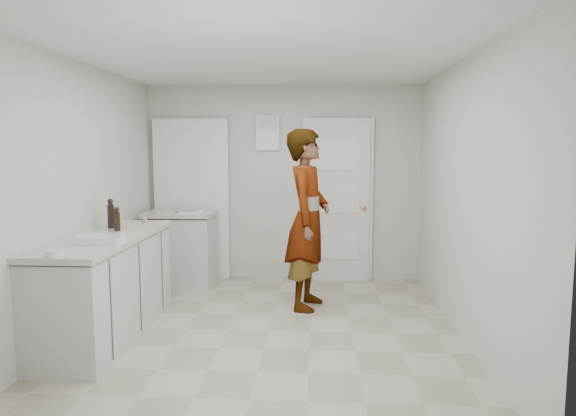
# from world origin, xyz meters

# --- Properties ---
(ground) EXTENTS (4.00, 4.00, 0.00)m
(ground) POSITION_xyz_m (0.00, 0.00, 0.00)
(ground) COLOR gray
(ground) RESTS_ON ground
(room_shell) EXTENTS (4.00, 4.00, 4.00)m
(room_shell) POSITION_xyz_m (-0.17, 1.95, 1.02)
(room_shell) COLOR #B9B6AE
(room_shell) RESTS_ON ground
(main_counter) EXTENTS (0.64, 1.96, 0.93)m
(main_counter) POSITION_xyz_m (-1.45, -0.20, 0.43)
(main_counter) COLOR silver
(main_counter) RESTS_ON ground
(side_counter) EXTENTS (0.84, 0.61, 0.93)m
(side_counter) POSITION_xyz_m (-1.25, 1.55, 0.43)
(side_counter) COLOR silver
(side_counter) RESTS_ON ground
(person) EXTENTS (0.58, 0.77, 1.90)m
(person) POSITION_xyz_m (0.34, 0.76, 0.95)
(person) COLOR silver
(person) RESTS_ON ground
(cake_mix_box) EXTENTS (0.13, 0.09, 0.19)m
(cake_mix_box) POSITION_xyz_m (-1.53, 0.27, 1.02)
(cake_mix_box) COLOR #A67453
(cake_mix_box) RESTS_ON main_counter
(spice_jar) EXTENTS (0.05, 0.05, 0.07)m
(spice_jar) POSITION_xyz_m (-1.34, 0.54, 0.96)
(spice_jar) COLOR tan
(spice_jar) RESTS_ON main_counter
(oil_cruet_a) EXTENTS (0.06, 0.06, 0.23)m
(oil_cruet_a) POSITION_xyz_m (-1.44, 0.06, 1.03)
(oil_cruet_a) COLOR black
(oil_cruet_a) RESTS_ON main_counter
(oil_cruet_b) EXTENTS (0.06, 0.06, 0.29)m
(oil_cruet_b) POSITION_xyz_m (-1.56, 0.22, 1.06)
(oil_cruet_b) COLOR black
(oil_cruet_b) RESTS_ON main_counter
(baking_dish) EXTENTS (0.37, 0.28, 0.06)m
(baking_dish) POSITION_xyz_m (-1.34, -0.57, 0.95)
(baking_dish) COLOR silver
(baking_dish) RESTS_ON main_counter
(egg_bowl) EXTENTS (0.12, 0.12, 0.05)m
(egg_bowl) POSITION_xyz_m (-1.44, -1.10, 0.95)
(egg_bowl) COLOR silver
(egg_bowl) RESTS_ON main_counter
(papers) EXTENTS (0.25, 0.32, 0.01)m
(papers) POSITION_xyz_m (-1.08, 1.51, 0.93)
(papers) COLOR white
(papers) RESTS_ON side_counter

